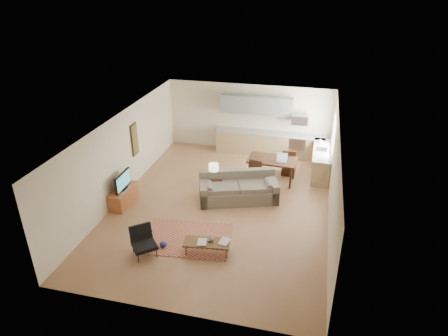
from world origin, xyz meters
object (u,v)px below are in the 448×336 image
(tv_credenza, at_px, (123,196))
(console_table, at_px, (214,187))
(sofa, at_px, (238,188))
(armchair, at_px, (144,243))
(dining_table, at_px, (272,170))
(coffee_table, at_px, (207,247))

(tv_credenza, distance_m, console_table, 2.87)
(sofa, xyz_separation_m, armchair, (-1.77, -3.27, -0.06))
(tv_credenza, bearing_deg, armchair, -52.58)
(console_table, height_order, dining_table, dining_table)
(sofa, height_order, armchair, sofa)
(sofa, bearing_deg, dining_table, 42.39)
(armchair, bearing_deg, sofa, 21.82)
(console_table, bearing_deg, coffee_table, -92.24)
(armchair, height_order, dining_table, dining_table)
(sofa, height_order, coffee_table, sofa)
(armchair, xyz_separation_m, dining_table, (2.62, 4.83, 0.03))
(coffee_table, relative_size, console_table, 1.88)
(sofa, relative_size, tv_credenza, 2.17)
(sofa, height_order, dining_table, sofa)
(coffee_table, bearing_deg, console_table, 94.55)
(sofa, xyz_separation_m, coffee_table, (-0.23, -2.82, -0.26))
(tv_credenza, height_order, console_table, console_table)
(sofa, distance_m, coffee_table, 2.84)
(sofa, height_order, tv_credenza, sofa)
(coffee_table, bearing_deg, sofa, 78.26)
(coffee_table, height_order, tv_credenza, tv_credenza)
(armchair, bearing_deg, tv_credenza, 87.68)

